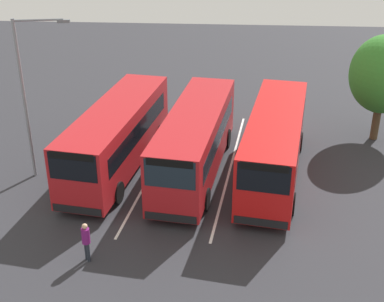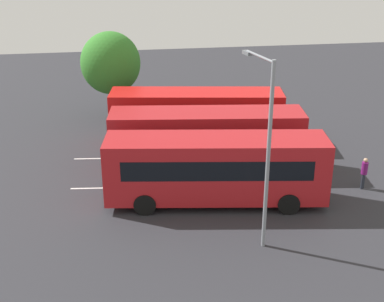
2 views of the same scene
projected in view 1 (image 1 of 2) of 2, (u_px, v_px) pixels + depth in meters
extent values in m
plane|color=#2B2B30|center=(193.00, 166.00, 27.28)|extent=(67.09, 67.09, 0.00)
cube|color=#AD191E|center=(117.00, 134.00, 26.41)|extent=(10.63, 3.95, 2.96)
cube|color=black|center=(73.00, 167.00, 21.55)|extent=(0.44, 2.12, 1.24)
cube|color=black|center=(139.00, 130.00, 26.02)|extent=(8.64, 1.38, 0.95)
cube|color=black|center=(95.00, 126.00, 26.49)|extent=(8.64, 1.38, 0.95)
cube|color=black|center=(71.00, 156.00, 21.31)|extent=(0.39, 1.93, 0.32)
cube|color=black|center=(77.00, 210.00, 22.43)|extent=(0.43, 2.22, 0.36)
cylinder|color=black|center=(118.00, 192.00, 23.86)|extent=(1.06, 0.43, 1.03)
cylinder|color=black|center=(71.00, 187.00, 24.31)|extent=(1.06, 0.43, 1.03)
cylinder|color=black|center=(158.00, 134.00, 29.68)|extent=(1.06, 0.43, 1.03)
cylinder|color=black|center=(120.00, 131.00, 30.14)|extent=(1.06, 0.43, 1.03)
cube|color=#AD191E|center=(195.00, 139.00, 25.89)|extent=(10.61, 3.77, 2.96)
cube|color=#19232D|center=(170.00, 174.00, 21.01)|extent=(0.40, 2.13, 1.24)
cube|color=#19232D|center=(219.00, 135.00, 25.52)|extent=(8.66, 1.23, 0.95)
cube|color=#19232D|center=(172.00, 131.00, 25.95)|extent=(8.66, 1.23, 0.95)
cube|color=black|center=(170.00, 163.00, 20.77)|extent=(0.35, 1.93, 0.32)
cube|color=black|center=(171.00, 217.00, 21.89)|extent=(0.39, 2.22, 0.36)
cylinder|color=black|center=(206.00, 199.00, 23.34)|extent=(1.06, 0.41, 1.03)
cylinder|color=black|center=(156.00, 194.00, 23.76)|extent=(1.06, 0.41, 1.03)
cylinder|color=black|center=(227.00, 138.00, 29.19)|extent=(1.06, 0.41, 1.03)
cylinder|color=black|center=(187.00, 135.00, 29.61)|extent=(1.06, 0.41, 1.03)
cube|color=red|center=(275.00, 143.00, 25.55)|extent=(10.64, 4.07, 2.96)
cube|color=black|center=(264.00, 178.00, 20.70)|extent=(0.46, 2.12, 1.24)
cube|color=black|center=(300.00, 138.00, 25.14)|extent=(8.62, 1.49, 0.95)
cube|color=black|center=(251.00, 134.00, 25.64)|extent=(8.62, 1.49, 0.95)
cube|color=black|center=(264.00, 167.00, 20.46)|extent=(0.41, 1.93, 0.32)
cube|color=black|center=(261.00, 222.00, 21.57)|extent=(0.46, 2.21, 0.36)
cylinder|color=black|center=(292.00, 204.00, 22.98)|extent=(1.07, 0.44, 1.03)
cylinder|color=black|center=(240.00, 197.00, 23.47)|extent=(1.07, 0.44, 1.03)
cylinder|color=black|center=(300.00, 142.00, 28.79)|extent=(1.07, 0.44, 1.03)
cylinder|color=black|center=(258.00, 137.00, 29.27)|extent=(1.07, 0.44, 1.03)
cylinder|color=#232833|center=(86.00, 250.00, 20.14)|extent=(0.13, 0.13, 0.81)
cylinder|color=#232833|center=(88.00, 252.00, 20.03)|extent=(0.13, 0.13, 0.81)
cylinder|color=#721966|center=(86.00, 236.00, 19.77)|extent=(0.45, 0.45, 0.64)
sphere|color=tan|center=(85.00, 226.00, 19.58)|extent=(0.22, 0.22, 0.22)
cylinder|color=gray|center=(25.00, 102.00, 24.70)|extent=(0.16, 0.16, 7.84)
cylinder|color=gray|center=(38.00, 20.00, 23.14)|extent=(0.52, 2.17, 0.10)
cube|color=slate|center=(64.00, 21.00, 23.29)|extent=(0.30, 0.59, 0.14)
cylinder|color=#4C3823|center=(376.00, 120.00, 29.90)|extent=(0.44, 0.44, 2.33)
ellipsoid|color=#337A28|center=(384.00, 74.00, 28.71)|extent=(4.12, 3.71, 4.33)
cube|color=silver|center=(156.00, 165.00, 27.41)|extent=(13.39, 1.68, 0.01)
cube|color=silver|center=(230.00, 167.00, 27.15)|extent=(13.39, 1.68, 0.01)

